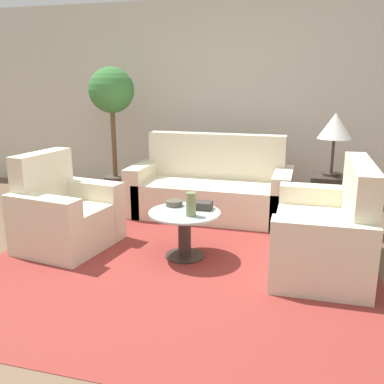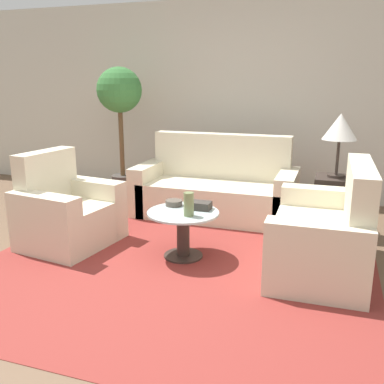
{
  "view_description": "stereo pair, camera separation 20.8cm",
  "coord_description": "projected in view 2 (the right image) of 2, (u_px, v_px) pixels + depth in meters",
  "views": [
    {
      "loc": [
        1.13,
        -2.84,
        1.57
      ],
      "look_at": [
        0.1,
        0.89,
        0.55
      ],
      "focal_mm": 40.0,
      "sensor_mm": 36.0,
      "label": 1
    },
    {
      "loc": [
        1.33,
        -2.78,
        1.57
      ],
      "look_at": [
        0.1,
        0.89,
        0.55
      ],
      "focal_mm": 40.0,
      "sensor_mm": 36.0,
      "label": 2
    }
  ],
  "objects": [
    {
      "name": "armchair",
      "position": [
        66.0,
        215.0,
        4.17
      ],
      "size": [
        0.85,
        0.96,
        0.9
      ],
      "rotation": [
        0.0,
        0.0,
        1.43
      ],
      "color": "beige",
      "rests_on": "ground_plane"
    },
    {
      "name": "table_lamp",
      "position": [
        340.0,
        128.0,
        4.29
      ],
      "size": [
        0.35,
        0.35,
        0.65
      ],
      "color": "#332823",
      "rests_on": "side_table"
    },
    {
      "name": "rug",
      "position": [
        183.0,
        256.0,
        3.91
      ],
      "size": [
        3.33,
        3.48,
        0.01
      ],
      "color": "maroon",
      "rests_on": "ground_plane"
    },
    {
      "name": "ground_plane",
      "position": [
        144.0,
        286.0,
        3.36
      ],
      "size": [
        14.0,
        14.0,
        0.0
      ],
      "primitive_type": "plane",
      "color": "brown"
    },
    {
      "name": "book_stack",
      "position": [
        199.0,
        205.0,
        3.87
      ],
      "size": [
        0.22,
        0.14,
        0.07
      ],
      "rotation": [
        0.0,
        0.0,
        -0.0
      ],
      "color": "#38332D",
      "rests_on": "coffee_table"
    },
    {
      "name": "wall_back",
      "position": [
        235.0,
        100.0,
        5.77
      ],
      "size": [
        10.0,
        0.06,
        2.6
      ],
      "color": "beige",
      "rests_on": "ground_plane"
    },
    {
      "name": "bowl",
      "position": [
        174.0,
        203.0,
        3.98
      ],
      "size": [
        0.16,
        0.16,
        0.05
      ],
      "color": "brown",
      "rests_on": "coffee_table"
    },
    {
      "name": "side_table",
      "position": [
        333.0,
        204.0,
        4.5
      ],
      "size": [
        0.41,
        0.41,
        0.59
      ],
      "color": "#332823",
      "rests_on": "ground_plane"
    },
    {
      "name": "potted_plant",
      "position": [
        120.0,
        105.0,
        5.48
      ],
      "size": [
        0.57,
        0.57,
        1.73
      ],
      "color": "#3D3833",
      "rests_on": "ground_plane"
    },
    {
      "name": "coffee_table",
      "position": [
        183.0,
        228.0,
        3.84
      ],
      "size": [
        0.64,
        0.64,
        0.43
      ],
      "color": "#332823",
      "rests_on": "ground_plane"
    },
    {
      "name": "vase",
      "position": [
        189.0,
        204.0,
        3.66
      ],
      "size": [
        0.09,
        0.09,
        0.21
      ],
      "color": "#6B7A4C",
      "rests_on": "coffee_table"
    },
    {
      "name": "sofa_main",
      "position": [
        216.0,
        190.0,
        5.07
      ],
      "size": [
        1.87,
        0.79,
        0.94
      ],
      "color": "beige",
      "rests_on": "ground_plane"
    },
    {
      "name": "loveseat",
      "position": [
        328.0,
        237.0,
        3.58
      ],
      "size": [
        0.77,
        1.31,
        0.92
      ],
      "rotation": [
        0.0,
        0.0,
        -1.56
      ],
      "color": "beige",
      "rests_on": "ground_plane"
    }
  ]
}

